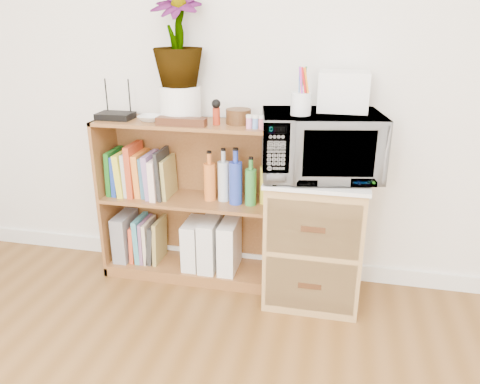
% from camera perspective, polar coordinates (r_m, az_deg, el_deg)
% --- Properties ---
extents(skirting_board, '(4.00, 0.02, 0.10)m').
position_cam_1_polar(skirting_board, '(2.97, 1.21, -8.37)').
color(skirting_board, white).
rests_on(skirting_board, ground).
extents(bookshelf, '(1.00, 0.30, 0.95)m').
position_cam_1_polar(bookshelf, '(2.75, -6.48, -1.19)').
color(bookshelf, brown).
rests_on(bookshelf, ground).
extents(wicker_unit, '(0.50, 0.45, 0.70)m').
position_cam_1_polar(wicker_unit, '(2.60, 9.05, -5.67)').
color(wicker_unit, '#9E7542').
rests_on(wicker_unit, ground).
extents(microwave, '(0.65, 0.50, 0.32)m').
position_cam_1_polar(microwave, '(2.40, 9.75, 5.67)').
color(microwave, silver).
rests_on(microwave, wicker_unit).
extents(pen_cup, '(0.10, 0.10, 0.11)m').
position_cam_1_polar(pen_cup, '(2.29, 7.44, 10.63)').
color(pen_cup, white).
rests_on(pen_cup, microwave).
extents(small_appliance, '(0.24, 0.20, 0.19)m').
position_cam_1_polar(small_appliance, '(2.43, 12.51, 11.92)').
color(small_appliance, white).
rests_on(small_appliance, microwave).
extents(router, '(0.20, 0.13, 0.04)m').
position_cam_1_polar(router, '(2.74, -14.94, 8.96)').
color(router, black).
rests_on(router, bookshelf).
extents(white_bowl, '(0.13, 0.13, 0.03)m').
position_cam_1_polar(white_bowl, '(2.64, -10.89, 8.83)').
color(white_bowl, silver).
rests_on(white_bowl, bookshelf).
extents(plant_pot, '(0.22, 0.22, 0.19)m').
position_cam_1_polar(plant_pot, '(2.61, -7.25, 10.66)').
color(plant_pot, white).
rests_on(plant_pot, bookshelf).
extents(potted_plant, '(0.27, 0.27, 0.49)m').
position_cam_1_polar(potted_plant, '(2.58, -7.61, 18.09)').
color(potted_plant, '#36752E').
rests_on(potted_plant, plant_pot).
extents(trinket_box, '(0.27, 0.07, 0.04)m').
position_cam_1_polar(trinket_box, '(2.50, -7.15, 8.52)').
color(trinket_box, '#351D0E').
rests_on(trinket_box, bookshelf).
extents(kokeshi_doll, '(0.04, 0.04, 0.09)m').
position_cam_1_polar(kokeshi_doll, '(2.50, -2.90, 9.19)').
color(kokeshi_doll, '#9B2813').
rests_on(kokeshi_doll, bookshelf).
extents(wooden_bowl, '(0.13, 0.13, 0.08)m').
position_cam_1_polar(wooden_bowl, '(2.53, -0.19, 9.20)').
color(wooden_bowl, '#38210F').
rests_on(wooden_bowl, bookshelf).
extents(paint_jars, '(0.12, 0.04, 0.06)m').
position_cam_1_polar(paint_jars, '(2.41, 1.88, 8.41)').
color(paint_jars, pink).
rests_on(paint_jars, bookshelf).
extents(file_box, '(0.09, 0.23, 0.29)m').
position_cam_1_polar(file_box, '(3.00, -13.77, -5.18)').
color(file_box, gray).
rests_on(file_box, bookshelf).
extents(magazine_holder_left, '(0.09, 0.23, 0.29)m').
position_cam_1_polar(magazine_holder_left, '(2.84, -5.70, -6.23)').
color(magazine_holder_left, silver).
rests_on(magazine_holder_left, bookshelf).
extents(magazine_holder_mid, '(0.10, 0.25, 0.31)m').
position_cam_1_polar(magazine_holder_mid, '(2.80, -3.66, -6.27)').
color(magazine_holder_mid, silver).
rests_on(magazine_holder_mid, bookshelf).
extents(magazine_holder_right, '(0.10, 0.24, 0.30)m').
position_cam_1_polar(magazine_holder_right, '(2.78, -1.29, -6.55)').
color(magazine_holder_right, white).
rests_on(magazine_holder_right, bookshelf).
extents(cookbooks, '(0.37, 0.20, 0.31)m').
position_cam_1_polar(cookbooks, '(2.79, -12.08, 2.21)').
color(cookbooks, '#1A621A').
rests_on(cookbooks, bookshelf).
extents(liquor_bottles, '(0.38, 0.07, 0.31)m').
position_cam_1_polar(liquor_bottles, '(2.61, -0.61, 1.73)').
color(liquor_bottles, orange).
rests_on(liquor_bottles, bookshelf).
extents(lower_books, '(0.18, 0.19, 0.28)m').
position_cam_1_polar(lower_books, '(2.95, -11.11, -5.74)').
color(lower_books, '#DC4926').
rests_on(lower_books, bookshelf).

